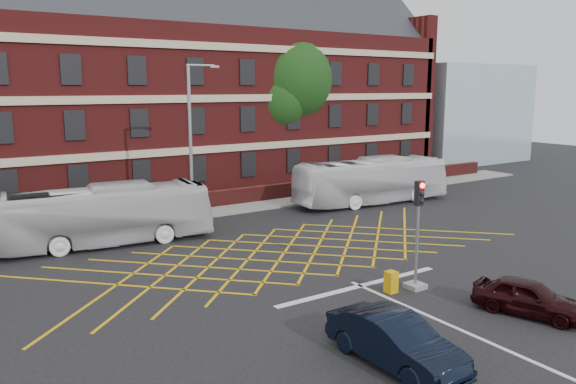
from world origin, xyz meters
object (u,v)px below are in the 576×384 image
bus_left (101,216)px  bus_right (372,181)px  car_navy (395,341)px  car_maroon (528,297)px  deciduous_tree (286,86)px  street_lamp (193,175)px  traffic_light_near (417,245)px  utility_cabinet (391,282)px

bus_left → bus_right: bearing=-82.4°
car_navy → car_maroon: bearing=-1.0°
bus_left → deciduous_tree: deciduous_tree is taller
car_navy → street_lamp: street_lamp is taller
bus_left → car_navy: bus_left is taller
traffic_light_near → utility_cabinet: size_ratio=5.10×
deciduous_tree → street_lamp: bearing=-141.4°
bus_left → car_navy: size_ratio=2.45×
bus_right → street_lamp: bearing=96.3°
utility_cabinet → car_navy: bearing=-132.9°
deciduous_tree → street_lamp: 17.03m
bus_left → utility_cabinet: bearing=-143.2°
deciduous_tree → bus_left: bearing=-150.0°
traffic_light_near → bus_left: bearing=122.9°
bus_left → traffic_light_near: traffic_light_near is taller
car_maroon → street_lamp: size_ratio=0.41×
car_navy → car_maroon: 6.41m
car_navy → utility_cabinet: (3.93, 4.23, -0.31)m
bus_right → deciduous_tree: bearing=7.3°
car_navy → utility_cabinet: 5.78m
bus_right → street_lamp: (-13.09, -0.17, 1.53)m
bus_right → car_navy: size_ratio=2.52×
bus_right → traffic_light_near: (-9.61, -13.24, 0.22)m
traffic_light_near → utility_cabinet: traffic_light_near is taller
car_navy → traffic_light_near: size_ratio=1.03×
car_maroon → street_lamp: 17.88m
deciduous_tree → traffic_light_near: deciduous_tree is taller
car_maroon → traffic_light_near: bearing=90.5°
car_navy → traffic_light_near: bearing=37.1°
deciduous_tree → utility_cabinet: deciduous_tree is taller
bus_right → bus_left: bearing=96.2°
car_navy → deciduous_tree: (14.35, 27.30, 7.09)m
traffic_light_near → utility_cabinet: (-1.11, 0.21, -1.35)m
deciduous_tree → traffic_light_near: 25.80m
utility_cabinet → car_maroon: bearing=-59.4°
utility_cabinet → traffic_light_near: bearing=-10.9°
street_lamp → car_maroon: bearing=-74.1°
car_maroon → street_lamp: bearing=87.3°
car_navy → street_lamp: (1.56, 17.09, 2.36)m
car_navy → utility_cabinet: bearing=45.6°
car_navy → bus_right: bearing=48.2°
car_navy → deciduous_tree: size_ratio=0.37×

